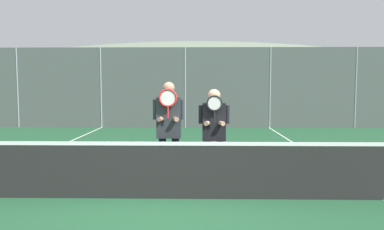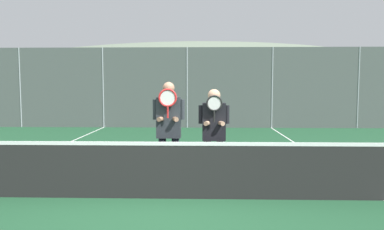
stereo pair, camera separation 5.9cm
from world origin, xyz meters
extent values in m
plane|color=#1E4C2D|center=(0.00, 0.00, 0.00)|extent=(120.00, 120.00, 0.00)
ellipsoid|color=slate|center=(0.00, 59.69, 0.00)|extent=(90.36, 50.20, 17.57)
cube|color=beige|center=(0.91, 18.87, 1.46)|extent=(20.54, 5.00, 2.91)
cube|color=#4C4C51|center=(0.91, 18.87, 3.09)|extent=(21.04, 5.50, 0.36)
cylinder|color=gray|center=(-6.98, 9.68, 1.65)|extent=(0.06, 0.06, 3.31)
cylinder|color=gray|center=(-3.49, 9.68, 1.65)|extent=(0.06, 0.06, 3.31)
cylinder|color=gray|center=(0.00, 9.68, 1.65)|extent=(0.06, 0.06, 3.31)
cylinder|color=gray|center=(3.49, 9.68, 1.65)|extent=(0.06, 0.06, 3.31)
cylinder|color=gray|center=(6.98, 9.68, 1.65)|extent=(0.06, 0.06, 3.31)
cube|color=#4C5451|center=(0.00, 9.68, 1.65)|extent=(20.94, 0.02, 3.31)
cube|color=black|center=(0.00, 0.00, 0.43)|extent=(9.19, 0.02, 0.85)
cube|color=white|center=(0.00, 0.00, 0.88)|extent=(9.19, 0.03, 0.06)
cube|color=white|center=(-3.48, 3.00, 0.00)|extent=(0.05, 16.00, 0.01)
cube|color=white|center=(3.48, 3.00, 0.00)|extent=(0.05, 16.00, 0.01)
cylinder|color=#232838|center=(-0.05, 0.61, 0.44)|extent=(0.13, 0.13, 0.88)
cylinder|color=#232838|center=(0.18, 0.61, 0.44)|extent=(0.13, 0.13, 0.88)
cube|color=#282D33|center=(0.07, 0.61, 1.23)|extent=(0.41, 0.22, 0.70)
sphere|color=#997056|center=(0.07, 0.61, 1.74)|extent=(0.20, 0.20, 0.20)
cylinder|color=#282D33|center=(-0.16, 0.61, 1.37)|extent=(0.08, 0.08, 0.34)
cylinder|color=#282D33|center=(0.30, 0.61, 1.37)|extent=(0.08, 0.08, 0.34)
cylinder|color=#997056|center=(-0.04, 0.52, 1.22)|extent=(0.16, 0.27, 0.08)
cylinder|color=#997056|center=(0.17, 0.52, 1.22)|extent=(0.16, 0.27, 0.08)
cylinder|color=red|center=(0.07, 0.43, 1.34)|extent=(0.03, 0.03, 0.20)
torus|color=red|center=(0.07, 0.43, 1.58)|extent=(0.31, 0.03, 0.31)
cylinder|color=silver|center=(0.07, 0.43, 1.58)|extent=(0.25, 0.00, 0.25)
cylinder|color=white|center=(0.74, 0.72, 0.41)|extent=(0.13, 0.13, 0.82)
cylinder|color=white|center=(0.96, 0.72, 0.41)|extent=(0.13, 0.13, 0.82)
cube|color=black|center=(0.85, 0.72, 1.15)|extent=(0.40, 0.22, 0.65)
sphere|color=tan|center=(0.85, 0.72, 1.61)|extent=(0.22, 0.22, 0.22)
cylinder|color=black|center=(0.62, 0.72, 1.28)|extent=(0.08, 0.08, 0.32)
cylinder|color=black|center=(1.07, 0.72, 1.28)|extent=(0.08, 0.08, 0.32)
cylinder|color=tan|center=(0.75, 0.63, 1.14)|extent=(0.16, 0.27, 0.08)
cylinder|color=tan|center=(0.95, 0.63, 1.14)|extent=(0.16, 0.27, 0.08)
cylinder|color=black|center=(0.85, 0.54, 1.26)|extent=(0.03, 0.03, 0.20)
torus|color=black|center=(0.85, 0.54, 1.48)|extent=(0.28, 0.03, 0.28)
cylinder|color=silver|center=(0.85, 0.54, 1.48)|extent=(0.23, 0.00, 0.23)
cube|color=#B2B7BC|center=(-7.16, 13.13, 0.70)|extent=(4.09, 1.82, 0.79)
cube|color=#2D3842|center=(-7.16, 13.13, 1.42)|extent=(2.25, 1.68, 0.65)
cylinder|color=black|center=(-5.83, 12.19, 0.30)|extent=(0.60, 0.16, 0.60)
cylinder|color=black|center=(-5.83, 14.06, 0.30)|extent=(0.60, 0.16, 0.60)
cylinder|color=black|center=(-8.49, 12.19, 0.30)|extent=(0.60, 0.16, 0.60)
cylinder|color=black|center=(-8.49, 14.06, 0.30)|extent=(0.60, 0.16, 0.60)
cube|color=navy|center=(-2.19, 13.27, 0.69)|extent=(4.21, 1.81, 0.78)
cube|color=#2D3842|center=(-2.19, 13.27, 1.39)|extent=(2.32, 1.67, 0.63)
cylinder|color=black|center=(-0.82, 12.35, 0.30)|extent=(0.60, 0.16, 0.60)
cylinder|color=black|center=(-0.82, 14.20, 0.30)|extent=(0.60, 0.16, 0.60)
cylinder|color=black|center=(-3.56, 12.35, 0.30)|extent=(0.60, 0.16, 0.60)
cylinder|color=black|center=(-3.56, 14.20, 0.30)|extent=(0.60, 0.16, 0.60)
cube|color=#B2B7BC|center=(3.07, 13.04, 0.72)|extent=(4.67, 1.71, 0.84)
cube|color=#2D3842|center=(3.07, 13.04, 1.49)|extent=(2.57, 1.58, 0.69)
cylinder|color=black|center=(4.59, 12.17, 0.30)|extent=(0.60, 0.16, 0.60)
cylinder|color=black|center=(4.59, 13.92, 0.30)|extent=(0.60, 0.16, 0.60)
cylinder|color=black|center=(1.55, 12.17, 0.30)|extent=(0.60, 0.16, 0.60)
cylinder|color=black|center=(1.55, 13.92, 0.30)|extent=(0.60, 0.16, 0.60)
camera|label=1|loc=(0.59, -5.76, 1.80)|focal=35.00mm
camera|label=2|loc=(0.65, -5.76, 1.80)|focal=35.00mm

